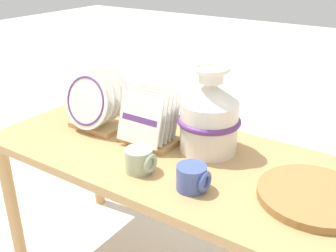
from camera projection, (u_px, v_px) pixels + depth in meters
display_table at (168, 170)px, 1.55m from camera, size 1.44×0.66×0.66m
ceramic_vase at (209, 115)px, 1.47m from camera, size 0.24×0.24×0.34m
dish_rack_round_plates at (95, 105)px, 1.68m from camera, size 0.24×0.20×0.26m
dish_rack_square_plates at (149, 124)px, 1.56m from camera, size 0.23×0.18×0.21m
wicker_charger_stack at (314, 196)px, 1.22m from camera, size 0.35×0.35×0.03m
mug_cobalt_glaze at (193, 178)px, 1.27m from camera, size 0.11×0.10×0.08m
mug_sage_glaze at (140, 160)px, 1.37m from camera, size 0.11×0.10×0.08m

